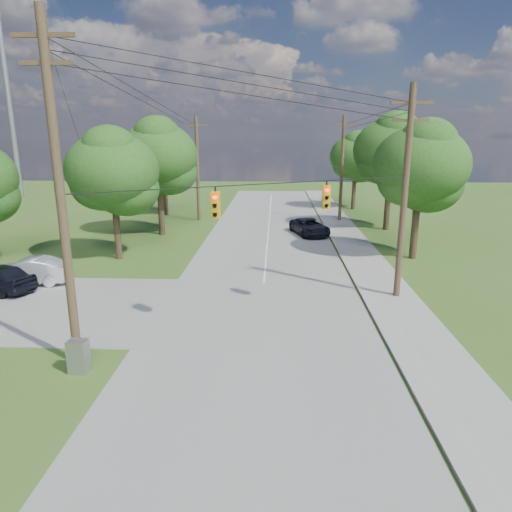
{
  "coord_description": "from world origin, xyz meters",
  "views": [
    {
      "loc": [
        2.61,
        -14.57,
        8.08
      ],
      "look_at": [
        1.76,
        5.0,
        2.93
      ],
      "focal_mm": 32.0,
      "sensor_mm": 36.0,
      "label": 1
    }
  ],
  "objects_px": {
    "pole_ne": "(405,192)",
    "pole_north_w": "(197,168)",
    "pole_sw": "(60,194)",
    "car_main_north": "(310,227)",
    "pole_north_e": "(342,168)",
    "control_cabinet": "(79,356)",
    "car_cross_silver": "(28,271)"
  },
  "relations": [
    {
      "from": "pole_ne",
      "to": "pole_north_w",
      "type": "bearing_deg",
      "value": 122.29
    },
    {
      "from": "pole_north_w",
      "to": "car_main_north",
      "type": "relative_size",
      "value": 2.04
    },
    {
      "from": "pole_north_e",
      "to": "car_cross_silver",
      "type": "relative_size",
      "value": 2.22
    },
    {
      "from": "car_cross_silver",
      "to": "control_cabinet",
      "type": "distance_m",
      "value": 11.85
    },
    {
      "from": "pole_sw",
      "to": "control_cabinet",
      "type": "height_order",
      "value": "pole_sw"
    },
    {
      "from": "pole_north_e",
      "to": "car_main_north",
      "type": "bearing_deg",
      "value": -116.97
    },
    {
      "from": "pole_north_w",
      "to": "car_cross_silver",
      "type": "height_order",
      "value": "pole_north_w"
    },
    {
      "from": "pole_ne",
      "to": "car_cross_silver",
      "type": "height_order",
      "value": "pole_ne"
    },
    {
      "from": "car_cross_silver",
      "to": "pole_ne",
      "type": "bearing_deg",
      "value": 79.96
    },
    {
      "from": "pole_sw",
      "to": "pole_north_e",
      "type": "relative_size",
      "value": 1.2
    },
    {
      "from": "pole_north_w",
      "to": "car_main_north",
      "type": "xyz_separation_m",
      "value": [
        10.5,
        -6.68,
        -4.42
      ]
    },
    {
      "from": "pole_ne",
      "to": "pole_north_w",
      "type": "xyz_separation_m",
      "value": [
        -13.9,
        22.0,
        -0.34
      ]
    },
    {
      "from": "pole_sw",
      "to": "pole_ne",
      "type": "height_order",
      "value": "pole_sw"
    },
    {
      "from": "pole_sw",
      "to": "car_cross_silver",
      "type": "distance_m",
      "value": 12.35
    },
    {
      "from": "pole_north_w",
      "to": "pole_sw",
      "type": "bearing_deg",
      "value": -89.23
    },
    {
      "from": "control_cabinet",
      "to": "pole_sw",
      "type": "bearing_deg",
      "value": 121.85
    },
    {
      "from": "pole_sw",
      "to": "car_main_north",
      "type": "height_order",
      "value": "pole_sw"
    },
    {
      "from": "car_cross_silver",
      "to": "control_cabinet",
      "type": "relative_size",
      "value": 3.7
    },
    {
      "from": "pole_north_e",
      "to": "control_cabinet",
      "type": "height_order",
      "value": "pole_north_e"
    },
    {
      "from": "pole_ne",
      "to": "car_main_north",
      "type": "xyz_separation_m",
      "value": [
        -3.4,
        15.32,
        -4.76
      ]
    },
    {
      "from": "pole_ne",
      "to": "pole_north_e",
      "type": "relative_size",
      "value": 1.05
    },
    {
      "from": "pole_north_w",
      "to": "control_cabinet",
      "type": "bearing_deg",
      "value": -88.56
    },
    {
      "from": "control_cabinet",
      "to": "pole_north_w",
      "type": "bearing_deg",
      "value": 95.77
    },
    {
      "from": "pole_ne",
      "to": "control_cabinet",
      "type": "xyz_separation_m",
      "value": [
        -13.14,
        -8.29,
        -4.86
      ]
    },
    {
      "from": "pole_north_e",
      "to": "pole_ne",
      "type": "bearing_deg",
      "value": -90.0
    },
    {
      "from": "pole_sw",
      "to": "pole_ne",
      "type": "distance_m",
      "value": 15.51
    },
    {
      "from": "pole_north_e",
      "to": "car_main_north",
      "type": "xyz_separation_m",
      "value": [
        -3.4,
        -6.68,
        -4.42
      ]
    },
    {
      "from": "pole_north_w",
      "to": "car_main_north",
      "type": "height_order",
      "value": "pole_north_w"
    },
    {
      "from": "pole_north_w",
      "to": "car_main_north",
      "type": "bearing_deg",
      "value": -32.47
    },
    {
      "from": "pole_sw",
      "to": "pole_north_w",
      "type": "distance_m",
      "value": 29.62
    },
    {
      "from": "pole_north_e",
      "to": "control_cabinet",
      "type": "bearing_deg",
      "value": -113.45
    },
    {
      "from": "pole_ne",
      "to": "car_cross_silver",
      "type": "relative_size",
      "value": 2.33
    }
  ]
}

